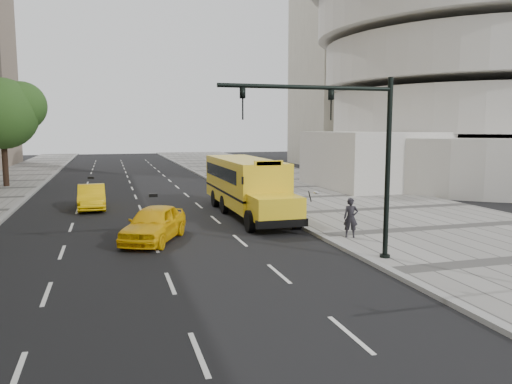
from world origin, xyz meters
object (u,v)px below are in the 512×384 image
object	(u,v)px
tree_c	(3,113)
taxi_far	(92,197)
school_bus	(245,182)
pedestrian	(351,218)
taxi_near	(154,224)
traffic_signal	(352,146)

from	to	relation	value
tree_c	taxi_far	world-z (taller)	tree_c
school_bus	taxi_far	world-z (taller)	school_bus
taxi_far	pedestrian	bearing A→B (deg)	-49.57
tree_c	taxi_far	xyz separation A→B (m)	(6.68, -12.78, -5.15)
pedestrian	taxi_far	bearing A→B (deg)	154.34
tree_c	pedestrian	size ratio (longest dim) A/B	5.17
tree_c	pedestrian	distance (m)	30.44
taxi_far	tree_c	bearing A→B (deg)	115.83
school_bus	taxi_far	distance (m)	9.19
taxi_near	tree_c	bearing A→B (deg)	137.51
taxi_near	taxi_far	world-z (taller)	taxi_near
traffic_signal	school_bus	bearing A→B (deg)	93.57
pedestrian	traffic_signal	xyz separation A→B (m)	(-1.76, -3.32, 3.11)
tree_c	traffic_signal	size ratio (longest dim) A/B	1.34
traffic_signal	taxi_far	bearing A→B (deg)	120.57
taxi_far	pedestrian	world-z (taller)	pedestrian
school_bus	taxi_near	size ratio (longest dim) A/B	2.63
school_bus	tree_c	bearing A→B (deg)	131.61
tree_c	taxi_near	distance (m)	24.76
taxi_near	pedestrian	world-z (taller)	pedestrian
tree_c	school_bus	xyz separation A→B (m)	(14.90, -16.77, -4.10)
taxi_far	pedestrian	distance (m)	15.87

